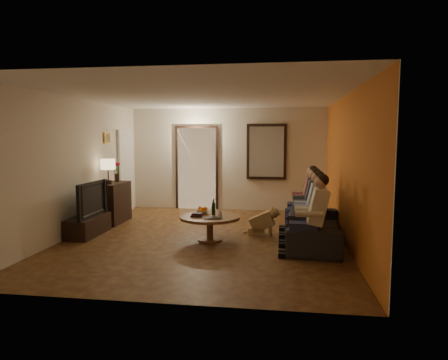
# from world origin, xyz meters

# --- Properties ---
(floor) EXTENTS (5.00, 6.00, 0.01)m
(floor) POSITION_xyz_m (0.00, 0.00, 0.00)
(floor) COLOR #3E1910
(floor) RESTS_ON ground
(ceiling) EXTENTS (5.00, 6.00, 0.01)m
(ceiling) POSITION_xyz_m (0.00, 0.00, 2.60)
(ceiling) COLOR white
(ceiling) RESTS_ON back_wall
(back_wall) EXTENTS (5.00, 0.02, 2.60)m
(back_wall) POSITION_xyz_m (0.00, 3.00, 1.30)
(back_wall) COLOR beige
(back_wall) RESTS_ON floor
(front_wall) EXTENTS (5.00, 0.02, 2.60)m
(front_wall) POSITION_xyz_m (0.00, -3.00, 1.30)
(front_wall) COLOR beige
(front_wall) RESTS_ON floor
(left_wall) EXTENTS (0.02, 6.00, 2.60)m
(left_wall) POSITION_xyz_m (-2.50, 0.00, 1.30)
(left_wall) COLOR beige
(left_wall) RESTS_ON floor
(right_wall) EXTENTS (0.02, 6.00, 2.60)m
(right_wall) POSITION_xyz_m (2.50, 0.00, 1.30)
(right_wall) COLOR beige
(right_wall) RESTS_ON floor
(orange_accent) EXTENTS (0.01, 6.00, 2.60)m
(orange_accent) POSITION_xyz_m (2.49, 0.00, 1.30)
(orange_accent) COLOR orange
(orange_accent) RESTS_ON right_wall
(kitchen_doorway) EXTENTS (1.00, 0.06, 2.10)m
(kitchen_doorway) POSITION_xyz_m (-0.80, 2.98, 1.05)
(kitchen_doorway) COLOR #FFE0A5
(kitchen_doorway) RESTS_ON floor
(door_trim) EXTENTS (1.12, 0.04, 2.22)m
(door_trim) POSITION_xyz_m (-0.80, 2.97, 1.05)
(door_trim) COLOR black
(door_trim) RESTS_ON floor
(fridge_glimpse) EXTENTS (0.45, 0.03, 1.70)m
(fridge_glimpse) POSITION_xyz_m (-0.55, 2.98, 0.90)
(fridge_glimpse) COLOR silver
(fridge_glimpse) RESTS_ON floor
(mirror_frame) EXTENTS (1.00, 0.05, 1.40)m
(mirror_frame) POSITION_xyz_m (1.00, 2.96, 1.50)
(mirror_frame) COLOR black
(mirror_frame) RESTS_ON back_wall
(mirror_glass) EXTENTS (0.86, 0.02, 1.26)m
(mirror_glass) POSITION_xyz_m (1.00, 2.93, 1.50)
(mirror_glass) COLOR white
(mirror_glass) RESTS_ON back_wall
(white_door) EXTENTS (0.06, 0.85, 2.04)m
(white_door) POSITION_xyz_m (-2.46, 2.30, 1.02)
(white_door) COLOR white
(white_door) RESTS_ON floor
(framed_art) EXTENTS (0.03, 0.28, 0.24)m
(framed_art) POSITION_xyz_m (-2.47, 1.30, 1.85)
(framed_art) COLOR #B28C33
(framed_art) RESTS_ON left_wall
(art_canvas) EXTENTS (0.01, 0.22, 0.18)m
(art_canvas) POSITION_xyz_m (-2.46, 1.30, 1.85)
(art_canvas) COLOR brown
(art_canvas) RESTS_ON left_wall
(dresser) EXTENTS (0.45, 0.98, 0.87)m
(dresser) POSITION_xyz_m (-2.25, 1.03, 0.44)
(dresser) COLOR black
(dresser) RESTS_ON floor
(table_lamp) EXTENTS (0.30, 0.30, 0.54)m
(table_lamp) POSITION_xyz_m (-2.25, 0.81, 1.14)
(table_lamp) COLOR beige
(table_lamp) RESTS_ON dresser
(flower_vase) EXTENTS (0.14, 0.14, 0.44)m
(flower_vase) POSITION_xyz_m (-2.25, 1.25, 1.09)
(flower_vase) COLOR #B21331
(flower_vase) RESTS_ON dresser
(tv_stand) EXTENTS (0.45, 1.09, 0.36)m
(tv_stand) POSITION_xyz_m (-2.25, -0.14, 0.18)
(tv_stand) COLOR black
(tv_stand) RESTS_ON floor
(tv) EXTENTS (1.15, 0.15, 0.66)m
(tv) POSITION_xyz_m (-2.25, -0.14, 0.69)
(tv) COLOR black
(tv) RESTS_ON tv_stand
(sofa) EXTENTS (2.25, 1.04, 0.64)m
(sofa) POSITION_xyz_m (1.98, -0.10, 0.32)
(sofa) COLOR black
(sofa) RESTS_ON floor
(person_a) EXTENTS (0.60, 0.40, 1.20)m
(person_a) POSITION_xyz_m (1.88, -1.00, 0.60)
(person_a) COLOR tan
(person_a) RESTS_ON sofa
(person_b) EXTENTS (0.60, 0.40, 1.20)m
(person_b) POSITION_xyz_m (1.88, -0.40, 0.60)
(person_b) COLOR tan
(person_b) RESTS_ON sofa
(person_c) EXTENTS (0.60, 0.40, 1.20)m
(person_c) POSITION_xyz_m (1.88, 0.20, 0.60)
(person_c) COLOR tan
(person_c) RESTS_ON sofa
(person_d) EXTENTS (0.60, 0.40, 1.20)m
(person_d) POSITION_xyz_m (1.88, 0.80, 0.60)
(person_d) COLOR tan
(person_d) RESTS_ON sofa
(dog) EXTENTS (0.57, 0.27, 0.56)m
(dog) POSITION_xyz_m (1.02, 0.32, 0.28)
(dog) COLOR #A5874C
(dog) RESTS_ON floor
(coffee_table) EXTENTS (1.17, 1.17, 0.45)m
(coffee_table) POSITION_xyz_m (0.12, -0.20, 0.23)
(coffee_table) COLOR brown
(coffee_table) RESTS_ON floor
(bowl) EXTENTS (0.26, 0.26, 0.06)m
(bowl) POSITION_xyz_m (-0.06, 0.02, 0.48)
(bowl) COLOR white
(bowl) RESTS_ON coffee_table
(oranges) EXTENTS (0.20, 0.20, 0.08)m
(oranges) POSITION_xyz_m (-0.06, 0.02, 0.55)
(oranges) COLOR orange
(oranges) RESTS_ON bowl
(wine_bottle) EXTENTS (0.07, 0.07, 0.31)m
(wine_bottle) POSITION_xyz_m (0.17, -0.10, 0.60)
(wine_bottle) COLOR black
(wine_bottle) RESTS_ON coffee_table
(wine_glass) EXTENTS (0.06, 0.06, 0.10)m
(wine_glass) POSITION_xyz_m (0.30, -0.15, 0.50)
(wine_glass) COLOR silver
(wine_glass) RESTS_ON coffee_table
(book_stack) EXTENTS (0.20, 0.15, 0.07)m
(book_stack) POSITION_xyz_m (-0.10, -0.30, 0.48)
(book_stack) COLOR black
(book_stack) RESTS_ON coffee_table
(laptop) EXTENTS (0.35, 0.24, 0.03)m
(laptop) POSITION_xyz_m (0.22, -0.48, 0.46)
(laptop) COLOR black
(laptop) RESTS_ON coffee_table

